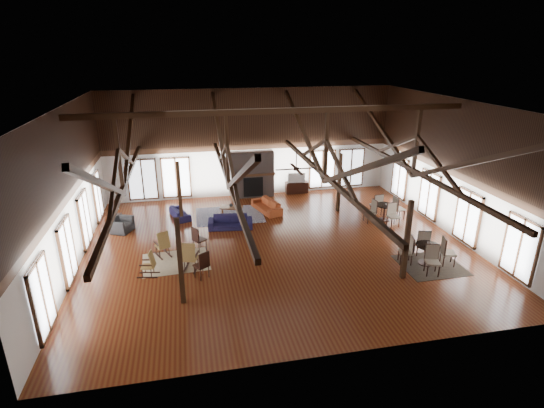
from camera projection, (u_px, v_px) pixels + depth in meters
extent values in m
plane|color=#602F14|center=(277.00, 246.00, 18.23)|extent=(16.00, 16.00, 0.00)
cube|color=black|center=(278.00, 104.00, 16.14)|extent=(16.00, 14.00, 0.02)
cube|color=silver|center=(251.00, 143.00, 23.61)|extent=(16.00, 0.02, 6.00)
cube|color=silver|center=(337.00, 259.00, 10.76)|extent=(16.00, 0.02, 6.00)
cube|color=silver|center=(67.00, 193.00, 15.67)|extent=(0.02, 14.00, 6.00)
cube|color=silver|center=(455.00, 169.00, 18.70)|extent=(0.02, 14.00, 6.00)
cube|color=black|center=(278.00, 111.00, 16.23)|extent=(15.60, 0.18, 0.22)
cube|color=black|center=(123.00, 188.00, 16.03)|extent=(0.16, 13.70, 0.18)
cube|color=black|center=(119.00, 153.00, 15.56)|extent=(0.14, 0.14, 2.70)
cube|color=black|center=(129.00, 138.00, 18.82)|extent=(0.15, 7.07, 3.12)
cube|color=black|center=(103.00, 185.00, 12.39)|extent=(0.15, 7.07, 3.12)
cube|color=black|center=(228.00, 181.00, 16.79)|extent=(0.16, 13.70, 0.18)
cube|color=black|center=(227.00, 148.00, 16.32)|extent=(0.14, 0.14, 2.70)
cube|color=black|center=(219.00, 134.00, 19.58)|extent=(0.15, 7.07, 3.12)
cube|color=black|center=(239.00, 177.00, 13.15)|extent=(0.15, 7.07, 3.12)
cube|color=black|center=(325.00, 176.00, 17.55)|extent=(0.16, 13.70, 0.18)
cube|color=black|center=(326.00, 144.00, 17.08)|extent=(0.14, 0.14, 2.70)
cube|color=black|center=(303.00, 131.00, 20.33)|extent=(0.15, 7.07, 3.12)
cube|color=black|center=(360.00, 170.00, 13.91)|extent=(0.15, 7.07, 3.12)
cube|color=black|center=(413.00, 170.00, 18.30)|extent=(0.16, 13.70, 0.18)
cube|color=black|center=(417.00, 139.00, 17.83)|extent=(0.14, 0.14, 2.70)
cube|color=black|center=(380.00, 128.00, 21.09)|extent=(0.15, 7.07, 3.12)
cube|color=black|center=(469.00, 163.00, 14.66)|extent=(0.15, 7.07, 3.12)
cube|color=black|center=(180.00, 262.00, 13.73)|extent=(0.16, 0.16, 3.05)
cube|color=black|center=(407.00, 240.00, 15.25)|extent=(0.16, 0.16, 3.05)
cube|color=black|center=(180.00, 193.00, 20.16)|extent=(0.16, 0.16, 3.05)
cube|color=black|center=(339.00, 183.00, 21.67)|extent=(0.16, 0.16, 3.05)
cube|color=brown|center=(252.00, 174.00, 23.91)|extent=(2.40, 0.62, 2.60)
cube|color=black|center=(253.00, 187.00, 23.84)|extent=(1.10, 0.06, 1.10)
cube|color=#371F10|center=(253.00, 175.00, 23.64)|extent=(2.50, 0.20, 0.12)
cylinder|color=black|center=(296.00, 160.00, 16.00)|extent=(0.04, 0.04, 0.70)
cylinder|color=black|center=(296.00, 169.00, 16.12)|extent=(0.20, 0.20, 0.10)
cube|color=black|center=(308.00, 168.00, 16.20)|extent=(0.70, 0.12, 0.02)
cube|color=black|center=(293.00, 166.00, 16.53)|extent=(0.12, 0.70, 0.02)
cube|color=black|center=(285.00, 170.00, 16.03)|extent=(0.70, 0.12, 0.02)
cube|color=black|center=(299.00, 172.00, 15.71)|extent=(0.12, 0.70, 0.02)
imported|color=#19163C|center=(230.00, 222.00, 19.98)|extent=(2.14, 1.04, 0.60)
imported|color=#17153A|center=(180.00, 213.00, 21.25)|extent=(1.79, 1.12, 0.49)
imported|color=#9B3F1E|center=(267.00, 206.00, 22.02)|extent=(2.20, 1.38, 0.60)
cube|color=brown|center=(232.00, 207.00, 21.51)|extent=(1.24, 0.89, 0.06)
cube|color=brown|center=(223.00, 213.00, 21.33)|extent=(0.06, 0.06, 0.37)
cube|color=brown|center=(222.00, 211.00, 21.67)|extent=(0.06, 0.06, 0.37)
cube|color=brown|center=(241.00, 212.00, 21.51)|extent=(0.06, 0.06, 0.37)
cube|color=brown|center=(240.00, 209.00, 21.85)|extent=(0.06, 0.06, 0.37)
imported|color=#B2B2B2|center=(231.00, 205.00, 21.54)|extent=(0.22, 0.22, 0.19)
imported|color=#28282A|center=(121.00, 225.00, 19.60)|extent=(1.27, 1.21, 0.65)
cube|color=black|center=(117.00, 220.00, 20.30)|extent=(0.42, 0.42, 0.56)
cylinder|color=black|center=(116.00, 211.00, 20.15)|extent=(0.08, 0.08, 0.33)
cone|color=#F7E7CF|center=(115.00, 207.00, 20.07)|extent=(0.30, 0.30, 0.24)
cube|color=olive|center=(162.00, 246.00, 17.32)|extent=(0.63, 0.62, 0.05)
cube|color=olive|center=(164.00, 240.00, 17.04)|extent=(0.52, 0.37, 0.70)
cube|color=black|center=(158.00, 256.00, 17.34)|extent=(0.40, 0.80, 0.05)
cube|color=black|center=(168.00, 253.00, 17.57)|extent=(0.40, 0.80, 0.05)
cube|color=olive|center=(191.00, 258.00, 16.28)|extent=(0.62, 0.61, 0.05)
cube|color=olive|center=(189.00, 253.00, 15.94)|extent=(0.54, 0.33, 0.73)
cube|color=black|center=(186.00, 267.00, 16.44)|extent=(0.30, 0.87, 0.05)
cube|color=black|center=(197.00, 268.00, 16.41)|extent=(0.30, 0.87, 0.05)
cube|color=olive|center=(148.00, 266.00, 15.78)|extent=(0.49, 0.51, 0.05)
cube|color=olive|center=(152.00, 259.00, 15.68)|extent=(0.25, 0.46, 0.63)
cube|color=black|center=(147.00, 277.00, 15.73)|extent=(0.77, 0.19, 0.05)
cube|color=black|center=(150.00, 273.00, 16.07)|extent=(0.77, 0.19, 0.05)
cube|color=black|center=(200.00, 240.00, 17.71)|extent=(0.64, 0.64, 0.05)
cube|color=black|center=(195.00, 235.00, 17.47)|extent=(0.30, 0.40, 0.60)
cylinder|color=black|center=(200.00, 245.00, 17.80)|extent=(0.04, 0.04, 0.49)
cube|color=black|center=(201.00, 266.00, 15.62)|extent=(0.64, 0.64, 0.05)
cube|color=black|center=(204.00, 260.00, 15.37)|extent=(0.41, 0.29, 0.60)
cylinder|color=black|center=(202.00, 271.00, 15.70)|extent=(0.04, 0.04, 0.49)
cylinder|color=black|center=(428.00, 246.00, 16.49)|extent=(0.94, 0.94, 0.04)
cylinder|color=black|center=(427.00, 254.00, 16.63)|extent=(0.10, 0.10, 0.78)
cylinder|color=black|center=(425.00, 263.00, 16.77)|extent=(0.56, 0.56, 0.04)
cylinder|color=black|center=(385.00, 205.00, 20.72)|extent=(0.92, 0.92, 0.04)
cylinder|color=black|center=(384.00, 212.00, 20.86)|extent=(0.10, 0.10, 0.77)
cylinder|color=black|center=(384.00, 220.00, 20.99)|extent=(0.55, 0.55, 0.04)
imported|color=#B2B2B2|center=(429.00, 243.00, 16.55)|extent=(0.15, 0.15, 0.09)
imported|color=#B2B2B2|center=(386.00, 204.00, 20.65)|extent=(0.14, 0.14, 0.09)
cube|color=black|center=(297.00, 187.00, 24.81)|extent=(1.30, 0.49, 0.65)
imported|color=#B2B2B2|center=(296.00, 177.00, 24.59)|extent=(1.01, 0.23, 0.57)
cube|color=tan|center=(176.00, 262.00, 16.91)|extent=(2.69, 2.18, 0.01)
cube|color=#16183F|center=(230.00, 215.00, 21.60)|extent=(3.42, 2.60, 0.01)
cube|color=black|center=(431.00, 265.00, 16.65)|extent=(2.35, 2.14, 0.01)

